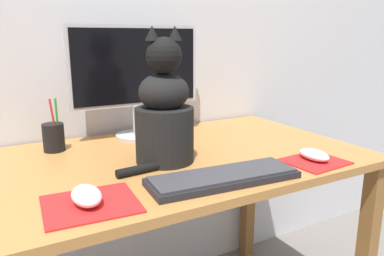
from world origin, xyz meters
TOP-DOWN VIEW (x-y plane):
  - desk at (0.00, 0.00)m, footprint 1.35×0.73m
  - monitor at (0.05, 0.27)m, footprint 0.49×0.17m
  - keyboard at (0.08, -0.27)m, footprint 0.41×0.16m
  - mousepad_left at (-0.26, -0.24)m, footprint 0.22×0.20m
  - mousepad_right at (0.41, -0.27)m, footprint 0.18×0.16m
  - computer_mouse_left at (-0.27, -0.23)m, footprint 0.06×0.11m
  - computer_mouse_right at (0.42, -0.26)m, footprint 0.06×0.11m
  - cat at (0.02, -0.04)m, footprint 0.28×0.22m
  - pen_cup at (-0.26, 0.23)m, footprint 0.07×0.07m

SIDE VIEW (x-z plane):
  - desk at x=0.00m, z-range 0.26..0.97m
  - mousepad_right at x=0.41m, z-range 0.71..0.71m
  - mousepad_left at x=-0.26m, z-range 0.71..0.71m
  - keyboard at x=0.08m, z-range 0.71..0.73m
  - computer_mouse_right at x=0.42m, z-range 0.71..0.74m
  - computer_mouse_left at x=-0.27m, z-range 0.71..0.75m
  - pen_cup at x=-0.26m, z-range 0.67..0.84m
  - cat at x=0.02m, z-range 0.66..1.06m
  - monitor at x=0.05m, z-range 0.74..1.15m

